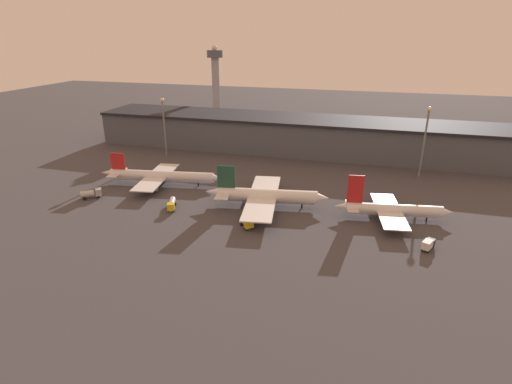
% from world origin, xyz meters
% --- Properties ---
extents(ground, '(600.00, 600.00, 0.00)m').
position_xyz_m(ground, '(0.00, 0.00, 0.00)').
color(ground, '#423F44').
extents(terminal_building, '(188.89, 27.87, 15.82)m').
position_xyz_m(terminal_building, '(0.00, 81.57, 7.95)').
color(terminal_building, '#4C515B').
rests_on(terminal_building, ground).
extents(airplane_0, '(45.93, 30.92, 11.49)m').
position_xyz_m(airplane_0, '(-39.61, 24.23, 3.24)').
color(airplane_0, silver).
rests_on(airplane_0, ground).
extents(airplane_1, '(39.95, 38.75, 13.24)m').
position_xyz_m(airplane_1, '(2.55, 15.54, 3.66)').
color(airplane_1, white).
rests_on(airplane_1, ground).
extents(airplane_2, '(34.68, 27.02, 13.46)m').
position_xyz_m(airplane_2, '(41.17, 16.82, 3.03)').
color(airplane_2, silver).
rests_on(airplane_2, ground).
extents(service_vehicle_0, '(6.62, 5.93, 3.11)m').
position_xyz_m(service_vehicle_0, '(-55.89, 6.07, 1.77)').
color(service_vehicle_0, '#9EA3A8').
rests_on(service_vehicle_0, ground).
extents(service_vehicle_1, '(4.62, 7.62, 2.85)m').
position_xyz_m(service_vehicle_1, '(-25.84, 5.76, 1.64)').
color(service_vehicle_1, gold).
rests_on(service_vehicle_1, ground).
extents(service_vehicle_2, '(3.98, 5.42, 2.80)m').
position_xyz_m(service_vehicle_2, '(49.79, 0.36, 1.59)').
color(service_vehicle_2, '#282D38').
rests_on(service_vehicle_2, ground).
extents(service_vehicle_3, '(4.92, 5.19, 2.85)m').
position_xyz_m(service_vehicle_3, '(0.95, -0.40, 1.65)').
color(service_vehicle_3, gold).
rests_on(service_vehicle_3, ground).
extents(lamp_post_0, '(1.80, 1.80, 25.77)m').
position_xyz_m(lamp_post_0, '(-55.58, 59.17, 16.33)').
color(lamp_post_0, slate).
rests_on(lamp_post_0, ground).
extents(lamp_post_1, '(1.80, 1.80, 27.16)m').
position_xyz_m(lamp_post_1, '(52.75, 59.17, 17.08)').
color(lamp_post_1, slate).
rests_on(lamp_post_1, ground).
extents(control_tower, '(9.00, 9.00, 45.38)m').
position_xyz_m(control_tower, '(-57.20, 127.92, 26.27)').
color(control_tower, '#99999E').
rests_on(control_tower, ground).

